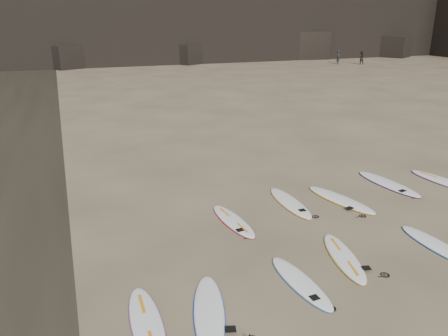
% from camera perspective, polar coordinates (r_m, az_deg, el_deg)
% --- Properties ---
extents(ground, '(240.00, 240.00, 0.00)m').
position_cam_1_polar(ground, '(11.60, 18.92, -10.11)').
color(ground, '#897559').
rests_on(ground, ground).
extents(surfboard_0, '(1.26, 2.53, 0.09)m').
position_cam_1_polar(surfboard_0, '(8.94, -1.97, -18.22)').
color(surfboard_0, white).
rests_on(surfboard_0, ground).
extents(surfboard_1, '(0.66, 2.26, 0.08)m').
position_cam_1_polar(surfboard_1, '(9.90, 9.97, -14.45)').
color(surfboard_1, white).
rests_on(surfboard_1, ground).
extents(surfboard_2, '(1.11, 2.39, 0.08)m').
position_cam_1_polar(surfboard_2, '(11.02, 15.39, -11.13)').
color(surfboard_2, white).
rests_on(surfboard_2, ground).
extents(surfboard_3, '(0.61, 2.38, 0.09)m').
position_cam_1_polar(surfboard_3, '(12.33, 26.13, -9.09)').
color(surfboard_3, white).
rests_on(surfboard_3, ground).
extents(surfboard_5, '(0.77, 2.36, 0.08)m').
position_cam_1_polar(surfboard_5, '(12.36, 1.21, -6.89)').
color(surfboard_5, white).
rests_on(surfboard_5, ground).
extents(surfboard_6, '(0.67, 2.52, 0.09)m').
position_cam_1_polar(surfboard_6, '(13.66, 8.62, -4.46)').
color(surfboard_6, white).
rests_on(surfboard_6, ground).
extents(surfboard_7, '(1.24, 2.72, 0.10)m').
position_cam_1_polar(surfboard_7, '(14.20, 14.96, -3.97)').
color(surfboard_7, white).
rests_on(surfboard_7, ground).
extents(surfboard_8, '(0.91, 2.80, 0.10)m').
position_cam_1_polar(surfboard_8, '(16.01, 20.65, -1.91)').
color(surfboard_8, white).
rests_on(surfboard_8, ground).
extents(surfboard_9, '(1.04, 2.77, 0.10)m').
position_cam_1_polar(surfboard_9, '(17.01, 26.89, -1.58)').
color(surfboard_9, white).
rests_on(surfboard_9, ground).
extents(surfboard_11, '(0.64, 2.41, 0.09)m').
position_cam_1_polar(surfboard_11, '(8.79, -10.06, -19.35)').
color(surfboard_11, white).
rests_on(surfboard_11, ground).
extents(person_a, '(0.69, 0.71, 1.64)m').
position_cam_1_polar(person_a, '(56.04, 14.71, 13.83)').
color(person_a, black).
rests_on(person_a, ground).
extents(person_b, '(0.91, 0.81, 1.57)m').
position_cam_1_polar(person_b, '(56.38, 17.46, 13.58)').
color(person_b, black).
rests_on(person_b, ground).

